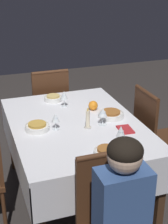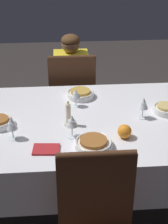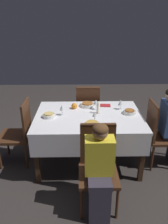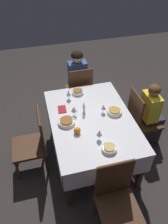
{
  "view_description": "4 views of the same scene",
  "coord_description": "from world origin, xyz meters",
  "px_view_note": "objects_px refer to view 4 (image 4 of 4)",
  "views": [
    {
      "loc": [
        -2.49,
        0.78,
        1.99
      ],
      "look_at": [
        -0.1,
        -0.05,
        0.88
      ],
      "focal_mm": 55.0,
      "sensor_mm": 36.0,
      "label": 1
    },
    {
      "loc": [
        -0.17,
        -1.97,
        1.92
      ],
      "look_at": [
        -0.02,
        0.02,
        0.79
      ],
      "focal_mm": 55.0,
      "sensor_mm": 36.0,
      "label": 2
    },
    {
      "loc": [
        0.12,
        2.75,
        2.02
      ],
      "look_at": [
        0.06,
        0.01,
        0.81
      ],
      "focal_mm": 35.0,
      "sensor_mm": 36.0,
      "label": 3
    },
    {
      "loc": [
        1.97,
        -0.61,
        2.7
      ],
      "look_at": [
        -0.09,
        -0.08,
        0.81
      ],
      "focal_mm": 35.0,
      "sensor_mm": 36.0,
      "label": 4
    }
  ],
  "objects_px": {
    "chair_south": "(34,141)",
    "wine_glass_east": "(99,133)",
    "bowl_west": "(78,92)",
    "wine_glass_north": "(104,107)",
    "chair_east": "(116,198)",
    "bowl_south": "(66,122)",
    "bowl_north": "(114,111)",
    "candle_centerpiece": "(84,109)",
    "orange_fruit": "(77,131)",
    "bowl_east": "(109,148)",
    "wine_glass_south": "(74,109)",
    "person_adult_denim": "(77,77)",
    "dining_table": "(91,123)",
    "chair_north": "(141,118)",
    "napkin_red_folded": "(62,109)",
    "chair_west": "(79,89)",
    "wine_glass_west": "(69,93)",
    "person_child_yellow": "(152,112)"
  },
  "relations": [
    {
      "from": "chair_east",
      "to": "chair_west",
      "type": "bearing_deg",
      "value": 87.7
    },
    {
      "from": "chair_west",
      "to": "wine_glass_south",
      "type": "bearing_deg",
      "value": 72.34
    },
    {
      "from": "chair_east",
      "to": "bowl_north",
      "type": "bearing_deg",
      "value": 71.89
    },
    {
      "from": "wine_glass_north",
      "to": "candle_centerpiece",
      "type": "distance_m",
      "value": 0.26
    },
    {
      "from": "chair_east",
      "to": "napkin_red_folded",
      "type": "height_order",
      "value": "chair_east"
    },
    {
      "from": "chair_west",
      "to": "person_child_yellow",
      "type": "distance_m",
      "value": 1.26
    },
    {
      "from": "chair_south",
      "to": "wine_glass_south",
      "type": "height_order",
      "value": "chair_south"
    },
    {
      "from": "dining_table",
      "to": "chair_north",
      "type": "relative_size",
      "value": 1.54
    },
    {
      "from": "dining_table",
      "to": "bowl_south",
      "type": "bearing_deg",
      "value": -89.1
    },
    {
      "from": "chair_south",
      "to": "wine_glass_west",
      "type": "height_order",
      "value": "chair_south"
    },
    {
      "from": "person_adult_denim",
      "to": "candle_centerpiece",
      "type": "relative_size",
      "value": 6.57
    },
    {
      "from": "chair_north",
      "to": "wine_glass_east",
      "type": "relative_size",
      "value": 6.27
    },
    {
      "from": "bowl_south",
      "to": "candle_centerpiece",
      "type": "distance_m",
      "value": 0.3
    },
    {
      "from": "wine_glass_south",
      "to": "person_adult_denim",
      "type": "bearing_deg",
      "value": 164.96
    },
    {
      "from": "wine_glass_south",
      "to": "candle_centerpiece",
      "type": "bearing_deg",
      "value": 97.44
    },
    {
      "from": "wine_glass_west",
      "to": "napkin_red_folded",
      "type": "bearing_deg",
      "value": -34.16
    },
    {
      "from": "wine_glass_west",
      "to": "bowl_south",
      "type": "distance_m",
      "value": 0.5
    },
    {
      "from": "chair_west",
      "to": "bowl_south",
      "type": "xyz_separation_m",
      "value": [
        0.99,
        -0.4,
        0.27
      ]
    },
    {
      "from": "chair_north",
      "to": "wine_glass_east",
      "type": "distance_m",
      "value": 0.97
    },
    {
      "from": "bowl_west",
      "to": "bowl_north",
      "type": "height_order",
      "value": "same"
    },
    {
      "from": "chair_south",
      "to": "wine_glass_south",
      "type": "xyz_separation_m",
      "value": [
        -0.1,
        0.57,
        0.35
      ]
    },
    {
      "from": "chair_north",
      "to": "bowl_south",
      "type": "distance_m",
      "value": 1.14
    },
    {
      "from": "chair_south",
      "to": "person_child_yellow",
      "type": "height_order",
      "value": "person_child_yellow"
    },
    {
      "from": "chair_west",
      "to": "bowl_north",
      "type": "height_order",
      "value": "chair_west"
    },
    {
      "from": "napkin_red_folded",
      "to": "wine_glass_east",
      "type": "bearing_deg",
      "value": 27.16
    },
    {
      "from": "candle_centerpiece",
      "to": "orange_fruit",
      "type": "height_order",
      "value": "candle_centerpiece"
    },
    {
      "from": "bowl_north",
      "to": "chair_north",
      "type": "bearing_deg",
      "value": 96.19
    },
    {
      "from": "chair_north",
      "to": "wine_glass_north",
      "type": "relative_size",
      "value": 7.07
    },
    {
      "from": "bowl_south",
      "to": "bowl_east",
      "type": "distance_m",
      "value": 0.66
    },
    {
      "from": "wine_glass_north",
      "to": "candle_centerpiece",
      "type": "relative_size",
      "value": 0.77
    },
    {
      "from": "chair_south",
      "to": "wine_glass_east",
      "type": "bearing_deg",
      "value": 63.64
    },
    {
      "from": "chair_south",
      "to": "person_adult_denim",
      "type": "height_order",
      "value": "person_adult_denim"
    },
    {
      "from": "bowl_north",
      "to": "orange_fruit",
      "type": "bearing_deg",
      "value": -67.73
    },
    {
      "from": "dining_table",
      "to": "chair_south",
      "type": "xyz_separation_m",
      "value": [
        -0.01,
        -0.78,
        -0.15
      ]
    },
    {
      "from": "wine_glass_north",
      "to": "wine_glass_south",
      "type": "height_order",
      "value": "wine_glass_south"
    },
    {
      "from": "dining_table",
      "to": "bowl_north",
      "type": "height_order",
      "value": "bowl_north"
    },
    {
      "from": "dining_table",
      "to": "person_adult_denim",
      "type": "xyz_separation_m",
      "value": [
        -1.15,
        0.07,
        -0.0
      ]
    },
    {
      "from": "bowl_north",
      "to": "candle_centerpiece",
      "type": "relative_size",
      "value": 1.14
    },
    {
      "from": "wine_glass_west",
      "to": "chair_east",
      "type": "bearing_deg",
      "value": 7.63
    },
    {
      "from": "person_child_yellow",
      "to": "bowl_north",
      "type": "height_order",
      "value": "person_child_yellow"
    },
    {
      "from": "napkin_red_folded",
      "to": "candle_centerpiece",
      "type": "bearing_deg",
      "value": 62.94
    },
    {
      "from": "chair_west",
      "to": "bowl_east",
      "type": "distance_m",
      "value": 1.56
    },
    {
      "from": "dining_table",
      "to": "chair_east",
      "type": "relative_size",
      "value": 1.54
    },
    {
      "from": "wine_glass_north",
      "to": "wine_glass_south",
      "type": "distance_m",
      "value": 0.39
    },
    {
      "from": "chair_east",
      "to": "bowl_south",
      "type": "xyz_separation_m",
      "value": [
        -0.98,
        -0.33,
        0.27
      ]
    },
    {
      "from": "bowl_west",
      "to": "wine_glass_north",
      "type": "xyz_separation_m",
      "value": [
        0.51,
        0.23,
        0.07
      ]
    },
    {
      "from": "person_adult_denim",
      "to": "candle_centerpiece",
      "type": "height_order",
      "value": "person_adult_denim"
    },
    {
      "from": "chair_east",
      "to": "candle_centerpiece",
      "type": "height_order",
      "value": "chair_east"
    },
    {
      "from": "wine_glass_west",
      "to": "wine_glass_east",
      "type": "xyz_separation_m",
      "value": [
        0.84,
        0.19,
        0.0
      ]
    },
    {
      "from": "wine_glass_south",
      "to": "chair_north",
      "type": "bearing_deg",
      "value": 87.86
    }
  ]
}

